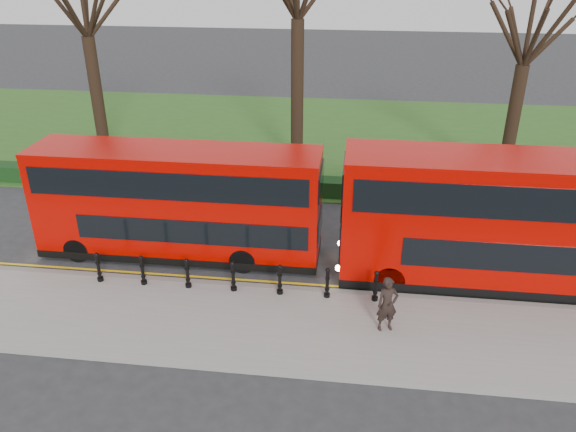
# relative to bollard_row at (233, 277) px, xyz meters

# --- Properties ---
(ground) EXTENTS (120.00, 120.00, 0.00)m
(ground) POSITION_rel_bollard_row_xyz_m (-1.22, 1.35, -0.65)
(ground) COLOR #28282B
(ground) RESTS_ON ground
(pavement) EXTENTS (60.00, 4.00, 0.15)m
(pavement) POSITION_rel_bollard_row_xyz_m (-1.22, -1.65, -0.58)
(pavement) COLOR gray
(pavement) RESTS_ON ground
(kerb) EXTENTS (60.00, 0.25, 0.16)m
(kerb) POSITION_rel_bollard_row_xyz_m (-1.22, 0.35, -0.58)
(kerb) COLOR slate
(kerb) RESTS_ON ground
(grass_verge) EXTENTS (60.00, 18.00, 0.06)m
(grass_verge) POSITION_rel_bollard_row_xyz_m (-1.22, 16.35, -0.62)
(grass_verge) COLOR #2C511B
(grass_verge) RESTS_ON ground
(hedge) EXTENTS (60.00, 0.90, 0.80)m
(hedge) POSITION_rel_bollard_row_xyz_m (-1.22, 8.15, -0.25)
(hedge) COLOR black
(hedge) RESTS_ON ground
(yellow_line_outer) EXTENTS (60.00, 0.10, 0.01)m
(yellow_line_outer) POSITION_rel_bollard_row_xyz_m (-1.22, 0.65, -0.64)
(yellow_line_outer) COLOR yellow
(yellow_line_outer) RESTS_ON ground
(yellow_line_inner) EXTENTS (60.00, 0.10, 0.01)m
(yellow_line_inner) POSITION_rel_bollard_row_xyz_m (-1.22, 0.85, -0.64)
(yellow_line_inner) COLOR yellow
(yellow_line_inner) RESTS_ON ground
(tree_right) EXTENTS (6.25, 6.25, 9.77)m
(tree_right) POSITION_rel_bollard_row_xyz_m (10.78, 11.35, 6.44)
(tree_right) COLOR black
(tree_right) RESTS_ON ground
(bollard_row) EXTENTS (9.15, 0.15, 1.00)m
(bollard_row) POSITION_rel_bollard_row_xyz_m (0.00, 0.00, 0.00)
(bollard_row) COLOR black
(bollard_row) RESTS_ON pavement
(bus_lead) EXTENTS (9.99, 2.30, 3.97)m
(bus_lead) POSITION_rel_bollard_row_xyz_m (-2.42, 2.37, 1.35)
(bus_lead) COLOR #AB0500
(bus_lead) RESTS_ON ground
(bus_rear) EXTENTS (11.03, 2.53, 4.39)m
(bus_rear) POSITION_rel_bollard_row_xyz_m (8.83, 1.79, 1.56)
(bus_rear) COLOR #AB0500
(bus_rear) RESTS_ON ground
(pedestrian) EXTENTS (0.72, 0.58, 1.70)m
(pedestrian) POSITION_rel_bollard_row_xyz_m (4.78, -1.44, 0.35)
(pedestrian) COLOR black
(pedestrian) RESTS_ON pavement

